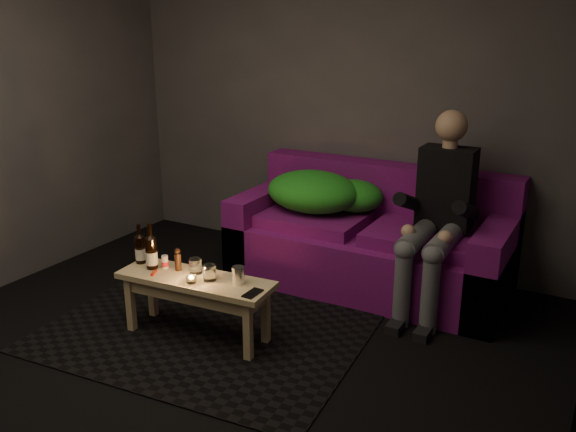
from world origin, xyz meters
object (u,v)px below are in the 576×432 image
object	(u,v)px
person	(438,210)
sofa	(371,243)
beer_bottle_b	(151,252)
coffee_table	(196,288)
beer_bottle_a	(140,249)
steel_cup	(238,275)

from	to	relation	value
person	sofa	bearing A→B (deg)	162.80
person	beer_bottle_b	distance (m)	1.94
coffee_table	person	bearing A→B (deg)	45.00
sofa	person	size ratio (longest dim) A/B	1.50
sofa	person	world-z (taller)	person
coffee_table	beer_bottle_b	size ratio (longest dim) A/B	3.44
person	coffee_table	distance (m)	1.72
beer_bottle_a	coffee_table	bearing A→B (deg)	-2.07
person	beer_bottle_a	distance (m)	2.03
coffee_table	beer_bottle_b	xyz separation A→B (m)	(-0.33, -0.02, 0.19)
coffee_table	beer_bottle_a	xyz separation A→B (m)	(-0.46, 0.02, 0.17)
coffee_table	beer_bottle_a	size ratio (longest dim) A/B	3.88
beer_bottle_b	steel_cup	bearing A→B (deg)	6.77
beer_bottle_a	person	bearing A→B (deg)	35.36
sofa	steel_cup	world-z (taller)	sofa
beer_bottle_a	steel_cup	size ratio (longest dim) A/B	2.47
steel_cup	beer_bottle_b	bearing A→B (deg)	-173.23
coffee_table	beer_bottle_a	world-z (taller)	beer_bottle_a
coffee_table	beer_bottle_b	bearing A→B (deg)	-176.87
beer_bottle_a	beer_bottle_b	world-z (taller)	beer_bottle_b
sofa	person	xyz separation A→B (m)	(0.54, -0.17, 0.39)
sofa	steel_cup	size ratio (longest dim) A/B	19.04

